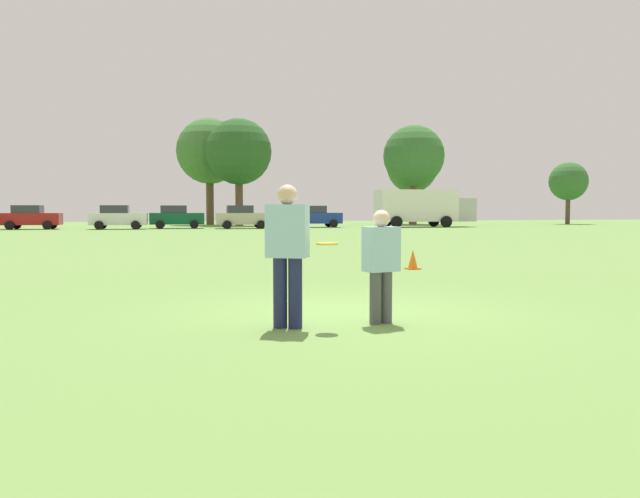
{
  "coord_description": "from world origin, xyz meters",
  "views": [
    {
      "loc": [
        -2.47,
        -8.33,
        1.45
      ],
      "look_at": [
        -0.51,
        -0.39,
        0.93
      ],
      "focal_mm": 34.82,
      "sensor_mm": 36.0,
      "label": 1
    }
  ],
  "objects_px": {
    "frisbee": "(327,244)",
    "player_thrower": "(288,248)",
    "box_truck": "(423,207)",
    "traffic_cone": "(413,260)",
    "parked_car_far_right": "(315,216)",
    "parked_car_mid_left": "(31,217)",
    "parked_car_center": "(118,217)",
    "parked_car_near_right": "(242,217)",
    "parked_car_mid_right": "(176,217)",
    "player_defender": "(381,260)"
  },
  "relations": [
    {
      "from": "player_thrower",
      "to": "frisbee",
      "type": "height_order",
      "value": "player_thrower"
    },
    {
      "from": "player_thrower",
      "to": "parked_car_far_right",
      "type": "height_order",
      "value": "parked_car_far_right"
    },
    {
      "from": "traffic_cone",
      "to": "parked_car_far_right",
      "type": "distance_m",
      "value": 37.32
    },
    {
      "from": "parked_car_mid_left",
      "to": "box_truck",
      "type": "relative_size",
      "value": 0.5
    },
    {
      "from": "player_thrower",
      "to": "parked_car_center",
      "type": "relative_size",
      "value": 0.41
    },
    {
      "from": "player_thrower",
      "to": "parked_car_far_right",
      "type": "distance_m",
      "value": 44.83
    },
    {
      "from": "parked_car_center",
      "to": "frisbee",
      "type": "bearing_deg",
      "value": -82.51
    },
    {
      "from": "parked_car_mid_left",
      "to": "parked_car_mid_right",
      "type": "height_order",
      "value": "same"
    },
    {
      "from": "traffic_cone",
      "to": "parked_car_near_right",
      "type": "distance_m",
      "value": 34.78
    },
    {
      "from": "parked_car_far_right",
      "to": "box_truck",
      "type": "distance_m",
      "value": 9.35
    },
    {
      "from": "parked_car_mid_left",
      "to": "parked_car_center",
      "type": "height_order",
      "value": "same"
    },
    {
      "from": "frisbee",
      "to": "player_thrower",
      "type": "bearing_deg",
      "value": 164.73
    },
    {
      "from": "frisbee",
      "to": "parked_car_mid_left",
      "type": "relative_size",
      "value": 0.06
    },
    {
      "from": "frisbee",
      "to": "parked_car_mid_right",
      "type": "distance_m",
      "value": 43.31
    },
    {
      "from": "traffic_cone",
      "to": "parked_car_mid_left",
      "type": "relative_size",
      "value": 0.11
    },
    {
      "from": "player_thrower",
      "to": "box_truck",
      "type": "relative_size",
      "value": 0.2
    },
    {
      "from": "player_defender",
      "to": "parked_car_far_right",
      "type": "bearing_deg",
      "value": 77.66
    },
    {
      "from": "frisbee",
      "to": "traffic_cone",
      "type": "distance_m",
      "value": 7.98
    },
    {
      "from": "frisbee",
      "to": "parked_car_near_right",
      "type": "distance_m",
      "value": 41.84
    },
    {
      "from": "parked_car_far_right",
      "to": "parked_car_mid_right",
      "type": "bearing_deg",
      "value": -178.18
    },
    {
      "from": "parked_car_mid_right",
      "to": "parked_car_near_right",
      "type": "distance_m",
      "value": 5.3
    },
    {
      "from": "box_truck",
      "to": "frisbee",
      "type": "bearing_deg",
      "value": -114.65
    },
    {
      "from": "parked_car_mid_right",
      "to": "parked_car_far_right",
      "type": "height_order",
      "value": "same"
    },
    {
      "from": "traffic_cone",
      "to": "parked_car_mid_left",
      "type": "height_order",
      "value": "parked_car_mid_left"
    },
    {
      "from": "parked_car_near_right",
      "to": "box_truck",
      "type": "relative_size",
      "value": 0.5
    },
    {
      "from": "traffic_cone",
      "to": "parked_car_mid_right",
      "type": "xyz_separation_m",
      "value": [
        -5.13,
        36.41,
        0.69
      ]
    },
    {
      "from": "frisbee",
      "to": "parked_car_center",
      "type": "bearing_deg",
      "value": 97.49
    },
    {
      "from": "frisbee",
      "to": "parked_car_far_right",
      "type": "height_order",
      "value": "parked_car_far_right"
    },
    {
      "from": "parked_car_mid_right",
      "to": "frisbee",
      "type": "bearing_deg",
      "value": -88.44
    },
    {
      "from": "frisbee",
      "to": "parked_car_far_right",
      "type": "relative_size",
      "value": 0.06
    },
    {
      "from": "parked_car_mid_left",
      "to": "parked_car_near_right",
      "type": "distance_m",
      "value": 15.94
    },
    {
      "from": "player_defender",
      "to": "parked_car_mid_left",
      "type": "relative_size",
      "value": 0.34
    },
    {
      "from": "parked_car_mid_left",
      "to": "parked_car_far_right",
      "type": "height_order",
      "value": "same"
    },
    {
      "from": "parked_car_near_right",
      "to": "frisbee",
      "type": "bearing_deg",
      "value": -95.3
    },
    {
      "from": "player_defender",
      "to": "parked_car_mid_left",
      "type": "distance_m",
      "value": 45.27
    },
    {
      "from": "player_thrower",
      "to": "parked_car_near_right",
      "type": "height_order",
      "value": "parked_car_near_right"
    },
    {
      "from": "parked_car_center",
      "to": "traffic_cone",
      "type": "bearing_deg",
      "value": -74.95
    },
    {
      "from": "player_defender",
      "to": "traffic_cone",
      "type": "bearing_deg",
      "value": 64.53
    },
    {
      "from": "parked_car_mid_left",
      "to": "box_truck",
      "type": "distance_m",
      "value": 31.49
    },
    {
      "from": "frisbee",
      "to": "box_truck",
      "type": "distance_m",
      "value": 46.79
    },
    {
      "from": "player_thrower",
      "to": "traffic_cone",
      "type": "relative_size",
      "value": 3.66
    },
    {
      "from": "traffic_cone",
      "to": "parked_car_far_right",
      "type": "height_order",
      "value": "parked_car_far_right"
    },
    {
      "from": "parked_car_center",
      "to": "box_truck",
      "type": "relative_size",
      "value": 0.5
    },
    {
      "from": "traffic_cone",
      "to": "parked_car_near_right",
      "type": "bearing_deg",
      "value": 90.14
    },
    {
      "from": "frisbee",
      "to": "parked_car_mid_right",
      "type": "xyz_separation_m",
      "value": [
        -1.18,
        43.29,
        -0.11
      ]
    },
    {
      "from": "traffic_cone",
      "to": "parked_car_mid_right",
      "type": "distance_m",
      "value": 36.77
    },
    {
      "from": "traffic_cone",
      "to": "parked_car_mid_left",
      "type": "distance_m",
      "value": 40.03
    },
    {
      "from": "parked_car_mid_left",
      "to": "parked_car_mid_right",
      "type": "bearing_deg",
      "value": -1.71
    },
    {
      "from": "frisbee",
      "to": "box_truck",
      "type": "xyz_separation_m",
      "value": [
        19.51,
        42.52,
        0.71
      ]
    },
    {
      "from": "parked_car_center",
      "to": "parked_car_near_right",
      "type": "bearing_deg",
      "value": -3.44
    }
  ]
}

